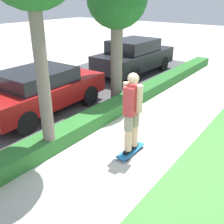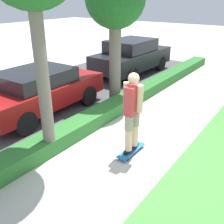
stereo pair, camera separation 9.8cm
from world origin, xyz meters
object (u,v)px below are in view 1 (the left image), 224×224
(skater_person, at_px, (132,111))
(tree_mid, at_px, (117,2))
(skateboard, at_px, (131,151))
(parked_car_middle, at_px, (41,89))
(parked_car_rear, at_px, (134,56))

(skater_person, height_order, tree_mid, tree_mid)
(skateboard, height_order, parked_car_middle, parked_car_middle)
(parked_car_middle, bearing_deg, parked_car_rear, -0.80)
(tree_mid, height_order, parked_car_rear, tree_mid)
(parked_car_middle, bearing_deg, skater_person, -97.45)
(skater_person, bearing_deg, parked_car_middle, 83.58)
(tree_mid, xyz_separation_m, parked_car_middle, (-2.10, 1.31, -2.42))
(parked_car_middle, xyz_separation_m, parked_car_rear, (5.34, 0.02, 0.10))
(skateboard, xyz_separation_m, parked_car_middle, (0.40, 3.52, 0.65))
(skateboard, bearing_deg, parked_car_rear, 31.73)
(skater_person, height_order, parked_car_rear, skater_person)
(skateboard, distance_m, parked_car_middle, 3.60)
(tree_mid, bearing_deg, skateboard, -138.53)
(skateboard, relative_size, parked_car_middle, 0.22)
(parked_car_middle, height_order, parked_car_rear, parked_car_rear)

